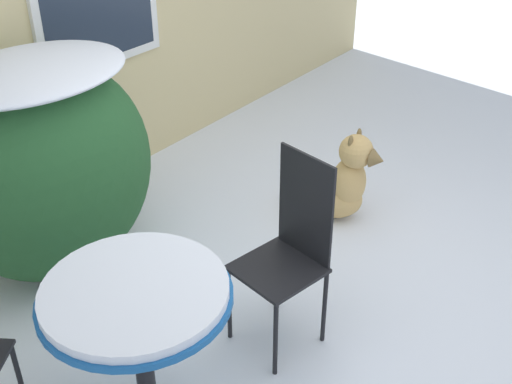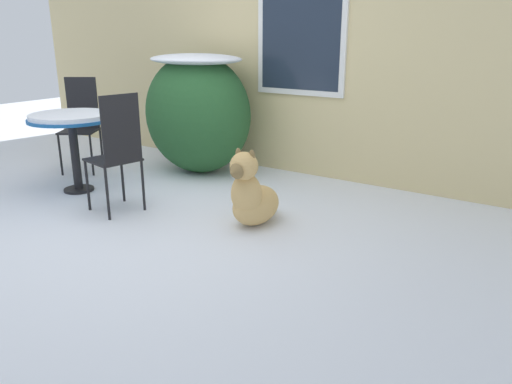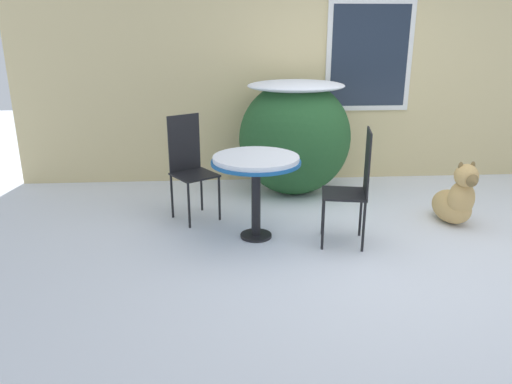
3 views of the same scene
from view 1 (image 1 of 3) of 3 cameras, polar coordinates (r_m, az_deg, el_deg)
The scene contains 5 objects.
ground_plane at distance 3.76m, azimuth 7.46°, elevation -10.07°, with size 16.00×16.00×0.00m, color white.
shrub_left at distance 3.85m, azimuth -17.92°, elevation 2.26°, with size 1.28×0.99×1.32m.
patio_table at distance 2.75m, azimuth -10.57°, elevation -9.94°, with size 0.81×0.81×0.78m.
patio_chair_far_side at distance 3.22m, azimuth 3.02°, elevation -4.92°, with size 0.45×0.45×1.05m.
dog at distance 4.39m, azimuth 7.11°, elevation 0.63°, with size 0.37×0.75×0.67m.
Camera 1 is at (-2.52, -1.29, 2.47)m, focal length 45.00 mm.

